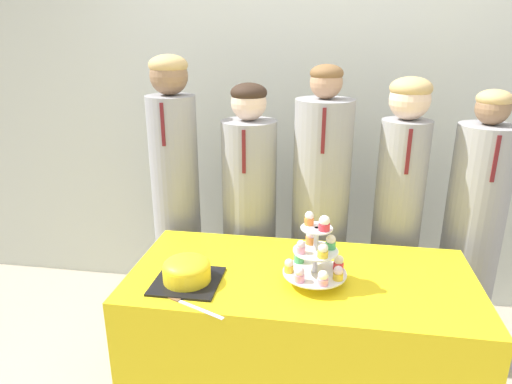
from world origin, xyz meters
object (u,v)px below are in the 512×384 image
(round_cake, at_px, (187,271))
(student_0, at_px, (177,207))
(cupcake_stand, at_px, (316,255))
(student_2, at_px, (319,224))
(student_4, at_px, (470,243))
(cake_knife, at_px, (181,302))
(student_1, at_px, (249,226))
(student_3, at_px, (396,226))

(round_cake, xyz_separation_m, student_0, (-0.28, 0.70, 0.00))
(cupcake_stand, distance_m, student_2, 0.64)
(student_4, bearing_deg, round_cake, -151.82)
(round_cake, xyz_separation_m, student_2, (0.53, 0.70, -0.05))
(cake_knife, relative_size, student_1, 0.19)
(student_3, bearing_deg, student_0, 180.00)
(cake_knife, xyz_separation_m, student_4, (1.29, 0.85, -0.05))
(student_2, distance_m, student_4, 0.79)
(student_0, distance_m, student_2, 0.81)
(student_1, height_order, student_2, student_2)
(cake_knife, height_order, student_4, student_4)
(cake_knife, bearing_deg, cupcake_stand, 48.12)
(student_2, distance_m, student_3, 0.40)
(student_0, xyz_separation_m, student_4, (1.59, -0.00, -0.10))
(cupcake_stand, distance_m, student_3, 0.75)
(student_0, height_order, student_1, student_0)
(student_2, height_order, student_3, student_2)
(cupcake_stand, bearing_deg, round_cake, -171.57)
(student_0, bearing_deg, student_1, -0.00)
(cupcake_stand, relative_size, student_4, 0.21)
(student_3, bearing_deg, round_cake, -142.91)
(cake_knife, height_order, student_2, student_2)
(round_cake, xyz_separation_m, student_4, (1.31, 0.70, -0.10))
(cupcake_stand, height_order, student_1, student_1)
(cake_knife, height_order, cupcake_stand, cupcake_stand)
(student_2, bearing_deg, student_4, -0.00)
(student_1, relative_size, student_3, 0.97)
(cupcake_stand, bearing_deg, student_3, 57.13)
(student_1, bearing_deg, cupcake_stand, -58.30)
(student_2, bearing_deg, student_0, -180.00)
(cake_knife, relative_size, student_4, 0.19)
(cake_knife, relative_size, cupcake_stand, 0.92)
(student_3, bearing_deg, student_4, 0.00)
(round_cake, xyz_separation_m, student_3, (0.93, 0.70, -0.03))
(student_0, height_order, student_2, student_0)
(student_1, xyz_separation_m, student_4, (1.17, -0.00, -0.01))
(cake_knife, distance_m, student_1, 0.86)
(round_cake, distance_m, student_0, 0.76)
(round_cake, relative_size, cake_knife, 0.95)
(cake_knife, distance_m, student_3, 1.24)
(cake_knife, height_order, student_1, student_1)
(student_3, xyz_separation_m, student_4, (0.38, 0.00, -0.07))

